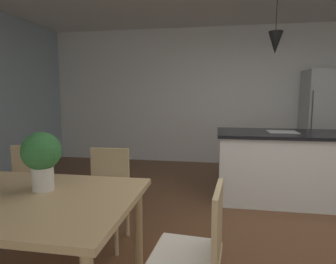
{
  "coord_description": "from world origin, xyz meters",
  "views": [
    {
      "loc": [
        -0.64,
        -2.59,
        1.37
      ],
      "look_at": [
        -1.17,
        0.5,
        0.97
      ],
      "focal_mm": 30.43,
      "sensor_mm": 36.0,
      "label": 1
    }
  ],
  "objects_px": {
    "chair_kitchen_end": "(194,253)",
    "potted_plant_on_table": "(42,156)",
    "chair_far_left": "(23,188)",
    "kitchen_island": "(305,166)",
    "refrigerator": "(324,122)",
    "chair_far_right": "(106,193)"
  },
  "relations": [
    {
      "from": "chair_kitchen_end",
      "to": "chair_far_right",
      "type": "distance_m",
      "value": 1.25
    },
    {
      "from": "chair_far_right",
      "to": "kitchen_island",
      "type": "distance_m",
      "value": 2.57
    },
    {
      "from": "chair_far_right",
      "to": "potted_plant_on_table",
      "type": "height_order",
      "value": "potted_plant_on_table"
    },
    {
      "from": "kitchen_island",
      "to": "chair_far_right",
      "type": "bearing_deg",
      "value": -146.53
    },
    {
      "from": "chair_far_right",
      "to": "chair_kitchen_end",
      "type": "bearing_deg",
      "value": -44.68
    },
    {
      "from": "kitchen_island",
      "to": "chair_kitchen_end",
      "type": "bearing_deg",
      "value": -118.57
    },
    {
      "from": "chair_far_left",
      "to": "potted_plant_on_table",
      "type": "distance_m",
      "value": 1.15
    },
    {
      "from": "chair_far_left",
      "to": "refrigerator",
      "type": "bearing_deg",
      "value": 38.94
    },
    {
      "from": "chair_far_left",
      "to": "chair_far_right",
      "type": "xyz_separation_m",
      "value": [
        0.85,
        0.0,
        0.0
      ]
    },
    {
      "from": "kitchen_island",
      "to": "potted_plant_on_table",
      "type": "distance_m",
      "value": 3.18
    },
    {
      "from": "refrigerator",
      "to": "chair_far_right",
      "type": "bearing_deg",
      "value": -133.72
    },
    {
      "from": "chair_far_right",
      "to": "refrigerator",
      "type": "relative_size",
      "value": 0.48
    },
    {
      "from": "refrigerator",
      "to": "potted_plant_on_table",
      "type": "xyz_separation_m",
      "value": [
        -3.03,
        -3.78,
        0.07
      ]
    },
    {
      "from": "chair_kitchen_end",
      "to": "potted_plant_on_table",
      "type": "relative_size",
      "value": 2.22
    },
    {
      "from": "refrigerator",
      "to": "potted_plant_on_table",
      "type": "distance_m",
      "value": 4.84
    },
    {
      "from": "chair_far_left",
      "to": "refrigerator",
      "type": "distance_m",
      "value": 4.84
    },
    {
      "from": "kitchen_island",
      "to": "refrigerator",
      "type": "height_order",
      "value": "refrigerator"
    },
    {
      "from": "chair_far_left",
      "to": "chair_kitchen_end",
      "type": "distance_m",
      "value": 1.95
    },
    {
      "from": "chair_far_left",
      "to": "kitchen_island",
      "type": "relative_size",
      "value": 0.39
    },
    {
      "from": "kitchen_island",
      "to": "potted_plant_on_table",
      "type": "relative_size",
      "value": 5.74
    },
    {
      "from": "chair_far_left",
      "to": "chair_kitchen_end",
      "type": "bearing_deg",
      "value": -26.81
    },
    {
      "from": "chair_kitchen_end",
      "to": "refrigerator",
      "type": "bearing_deg",
      "value": 62.84
    }
  ]
}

